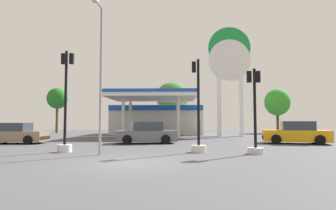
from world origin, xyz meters
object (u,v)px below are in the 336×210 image
car_1 (296,133)px  tree_1 (172,97)px  car_0 (146,134)px  car_2 (16,134)px  station_pole_sign (229,66)px  tree_2 (277,102)px  corner_streetlamp (100,64)px  traffic_signal_0 (255,126)px  traffic_signal_1 (198,128)px  traffic_signal_2 (65,119)px  tree_0 (57,99)px

car_1 → tree_1: tree_1 is taller
car_0 → car_2: 9.48m
tree_1 → car_1: bearing=-62.6°
station_pole_sign → tree_2: size_ratio=1.93×
corner_streetlamp → tree_1: bearing=83.3°
car_2 → traffic_signal_0: bearing=-21.5°
tree_1 → tree_2: size_ratio=1.12×
car_0 → car_2: bearing=-177.2°
car_2 → traffic_signal_1: 14.00m
car_0 → car_1: bearing=0.7°
car_1 → corner_streetlamp: size_ratio=0.67×
tree_2 → car_1: bearing=-105.9°
tree_2 → car_0: bearing=-129.7°
tree_2 → traffic_signal_1: bearing=-116.9°
car_0 → traffic_signal_2: bearing=-120.5°
tree_0 → tree_1: bearing=-2.2°
tree_1 → tree_2: bearing=6.9°
tree_1 → corner_streetlamp: bearing=-96.7°
car_0 → traffic_signal_1: traffic_signal_1 is taller
traffic_signal_1 → station_pole_sign: bearing=74.0°
station_pole_sign → car_1: size_ratio=2.51×
car_2 → traffic_signal_1: (12.87, -5.48, 0.56)m
traffic_signal_2 → traffic_signal_0: bearing=-3.1°
car_0 → tree_2: size_ratio=0.74×
car_1 → traffic_signal_2: traffic_signal_2 is taller
car_0 → corner_streetlamp: (-1.40, -7.52, 3.62)m
station_pole_sign → tree_2: bearing=48.1°
station_pole_sign → traffic_signal_1: size_ratio=2.49×
traffic_signal_0 → tree_2: size_ratio=0.67×
car_0 → car_2: car_0 is taller
car_1 → traffic_signal_0: bearing=-125.1°
traffic_signal_1 → traffic_signal_2: 7.00m
traffic_signal_0 → traffic_signal_2: bearing=176.9°
tree_0 → station_pole_sign: bearing=-19.7°
traffic_signal_2 → car_1: bearing=23.2°
tree_0 → corner_streetlamp: corner_streetlamp is taller
traffic_signal_0 → station_pole_sign: bearing=83.5°
station_pole_sign → corner_streetlamp: bearing=-117.8°
car_0 → tree_0: (-14.78, 18.71, 4.16)m
tree_1 → tree_2: tree_1 is taller
car_1 → traffic_signal_2: (-14.50, -6.22, 1.00)m
corner_streetlamp → tree_2: bearing=56.8°
traffic_signal_1 → tree_1: 24.40m
traffic_signal_0 → tree_0: size_ratio=0.66×
station_pole_sign → traffic_signal_0: size_ratio=2.87×
station_pole_sign → corner_streetlamp: size_ratio=1.68×
car_1 → corner_streetlamp: bearing=-148.1°
station_pole_sign → tree_0: station_pole_sign is taller
traffic_signal_1 → car_2: bearing=156.9°
station_pole_sign → car_2: 21.89m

